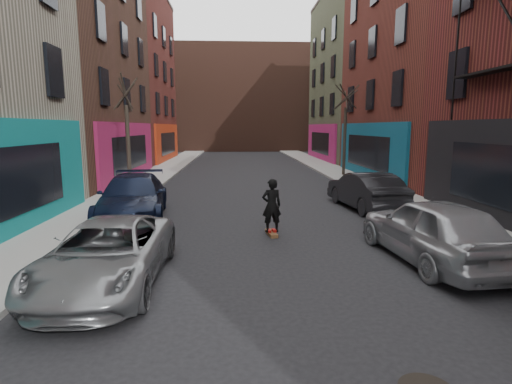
{
  "coord_description": "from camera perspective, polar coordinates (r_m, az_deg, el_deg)",
  "views": [
    {
      "loc": [
        -0.99,
        -1.94,
        3.25
      ],
      "look_at": [
        -0.46,
        8.13,
        1.6
      ],
      "focal_mm": 28.0,
      "sensor_mm": 36.0,
      "label": 1
    }
  ],
  "objects": [
    {
      "name": "sidewalk_right",
      "position": [
        32.91,
        9.69,
        3.6
      ],
      "size": [
        2.5,
        84.0,
        0.13
      ],
      "primitive_type": "cube",
      "color": "gray",
      "rests_on": "ground"
    },
    {
      "name": "skateboard",
      "position": [
        12.2,
        2.22,
        -5.93
      ],
      "size": [
        0.34,
        0.82,
        0.1
      ],
      "primitive_type": "cube",
      "rotation": [
        0.0,
        0.0,
        0.16
      ],
      "color": "brown",
      "rests_on": "ground"
    },
    {
      "name": "parked_right_end",
      "position": [
        16.47,
        15.37,
        0.2
      ],
      "size": [
        2.11,
        4.67,
        1.49
      ],
      "primitive_type": "imported",
      "rotation": [
        0.0,
        0.0,
        3.26
      ],
      "color": "black",
      "rests_on": "ground"
    },
    {
      "name": "sidewalk_left",
      "position": [
        32.53,
        -12.36,
        3.46
      ],
      "size": [
        2.5,
        84.0,
        0.13
      ],
      "primitive_type": "cube",
      "color": "gray",
      "rests_on": "ground"
    },
    {
      "name": "tree_right_far",
      "position": [
        26.92,
        12.62,
        9.67
      ],
      "size": [
        2.0,
        2.0,
        6.8
      ],
      "primitive_type": null,
      "color": "black",
      "rests_on": "sidewalk_right"
    },
    {
      "name": "tree_left_far",
      "position": [
        20.61,
        -17.93,
        9.21
      ],
      "size": [
        2.0,
        2.0,
        6.5
      ],
      "primitive_type": null,
      "color": "black",
      "rests_on": "sidewalk_left"
    },
    {
      "name": "parked_left_far",
      "position": [
        8.89,
        -20.43,
        -8.24
      ],
      "size": [
        2.19,
        4.75,
        1.32
      ],
      "primitive_type": "imported",
      "rotation": [
        0.0,
        0.0,
        -0.0
      ],
      "color": "gray",
      "rests_on": "ground"
    },
    {
      "name": "skateboarder",
      "position": [
        12.0,
        2.25,
        -1.94
      ],
      "size": [
        0.65,
        0.48,
        1.63
      ],
      "primitive_type": "imported",
      "rotation": [
        0.0,
        0.0,
        3.3
      ],
      "color": "black",
      "rests_on": "skateboard"
    },
    {
      "name": "building_far",
      "position": [
        58.07,
        -2.12,
        12.99
      ],
      "size": [
        40.0,
        10.0,
        14.0
      ],
      "primitive_type": "cube",
      "color": "#47281E",
      "rests_on": "ground"
    },
    {
      "name": "parked_right_far",
      "position": [
        10.56,
        23.99,
        -4.92
      ],
      "size": [
        2.33,
        4.87,
        1.61
      ],
      "primitive_type": "imported",
      "rotation": [
        0.0,
        0.0,
        3.23
      ],
      "color": "#9A9DA2",
      "rests_on": "ground"
    },
    {
      "name": "parked_left_end",
      "position": [
        14.75,
        -17.16,
        -0.76
      ],
      "size": [
        2.84,
        5.62,
        1.56
      ],
      "primitive_type": "imported",
      "rotation": [
        0.0,
        0.0,
        0.12
      ],
      "color": "black",
      "rests_on": "ground"
    }
  ]
}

